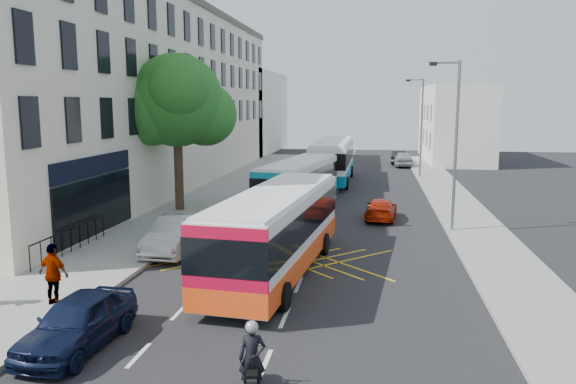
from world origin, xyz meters
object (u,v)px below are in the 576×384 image
at_px(lamp_near, 454,137).
at_px(distant_car_silver, 403,159).
at_px(parked_car_blue, 78,322).
at_px(distant_car_grey, 322,160).
at_px(bus_far, 333,160).
at_px(pedestrian_far, 54,274).
at_px(motorbike, 252,362).
at_px(bus_mid, 299,183).
at_px(street_tree, 176,101).
at_px(parked_car_silver, 177,235).
at_px(red_hatchback, 381,209).
at_px(bus_near, 277,230).
at_px(distant_car_dark, 399,157).
at_px(lamp_far, 420,122).

relative_size(lamp_near, distant_car_silver, 1.83).
height_order(parked_car_blue, distant_car_grey, parked_car_blue).
height_order(bus_far, pedestrian_far, bus_far).
bearing_deg(motorbike, bus_mid, 84.64).
distance_m(street_tree, parked_car_silver, 10.53).
relative_size(bus_mid, red_hatchback, 2.68).
relative_size(bus_mid, distant_car_silver, 2.36).
distance_m(bus_near, parked_car_blue, 8.13).
xyz_separation_m(distant_car_dark, pedestrian_far, (-12.09, -43.39, 0.42)).
xyz_separation_m(bus_mid, distant_car_silver, (7.21, 23.20, -0.74)).
relative_size(street_tree, parked_car_silver, 1.92).
distance_m(street_tree, lamp_far, 22.57).
distance_m(lamp_near, bus_mid, 10.21).
distance_m(bus_far, distant_car_dark, 15.50).
height_order(bus_far, distant_car_dark, bus_far).
distance_m(lamp_near, pedestrian_far, 18.42).
xyz_separation_m(bus_far, distant_car_silver, (6.03, 11.86, -0.99)).
bearing_deg(street_tree, lamp_far, 49.19).
relative_size(motorbike, pedestrian_far, 1.03).
relative_size(lamp_far, bus_far, 0.68).
xyz_separation_m(lamp_far, bus_mid, (-8.11, -14.63, -3.13)).
distance_m(motorbike, parked_car_silver, 12.45).
xyz_separation_m(lamp_far, motorbike, (-6.15, -36.60, -3.79)).
bearing_deg(lamp_far, pedestrian_far, -112.18).
xyz_separation_m(parked_car_blue, distant_car_dark, (9.99, 45.81, -0.01)).
xyz_separation_m(bus_far, pedestrian_far, (-6.27, -29.07, -0.64)).
relative_size(street_tree, lamp_near, 1.10).
height_order(distant_car_silver, pedestrian_far, pedestrian_far).
bearing_deg(lamp_far, parked_car_silver, -114.83).
relative_size(parked_car_silver, pedestrian_far, 2.42).
bearing_deg(parked_car_silver, distant_car_dark, 74.40).
xyz_separation_m(bus_far, parked_car_blue, (-4.17, -31.49, -1.05)).
bearing_deg(lamp_far, distant_car_dark, 95.72).
distance_m(lamp_far, bus_near, 28.79).
distance_m(parked_car_blue, red_hatchback, 19.11).
bearing_deg(parked_car_blue, pedestrian_far, 133.68).
bearing_deg(motorbike, parked_car_blue, 149.38).
bearing_deg(distant_car_dark, bus_far, 73.85).
xyz_separation_m(bus_near, distant_car_silver, (6.28, 36.29, -0.86)).
distance_m(parked_car_silver, distant_car_dark, 38.06).
bearing_deg(parked_car_silver, distant_car_grey, 85.66).
distance_m(bus_near, bus_mid, 13.12).
bearing_deg(pedestrian_far, red_hatchback, -108.85).
xyz_separation_m(bus_near, parked_car_blue, (-3.92, -7.06, -0.92)).
bearing_deg(parked_car_silver, lamp_far, 65.90).
height_order(bus_mid, distant_car_grey, bus_mid).
height_order(lamp_far, pedestrian_far, lamp_far).
xyz_separation_m(parked_car_silver, pedestrian_far, (-1.40, -6.87, 0.34)).
bearing_deg(distant_car_grey, pedestrian_far, -102.35).
xyz_separation_m(street_tree, bus_near, (7.53, -10.69, -4.68)).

